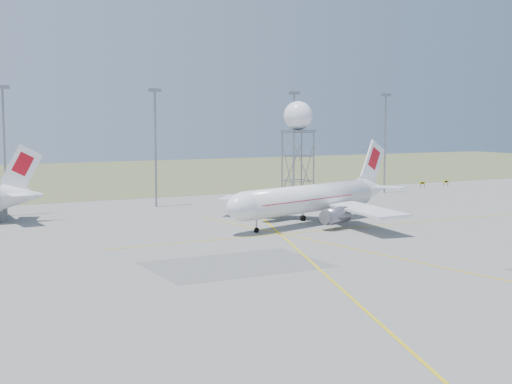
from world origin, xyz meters
TOP-DOWN VIEW (x-y plane):
  - ground at (0.00, 0.00)m, footprint 400.00×400.00m
  - grass_strip at (0.00, 140.00)m, footprint 400.00×120.00m
  - mast_a at (-35.00, 66.00)m, footprint 2.20×0.50m
  - mast_b at (-10.00, 66.00)m, footprint 2.20×0.50m
  - mast_c at (18.00, 66.00)m, footprint 2.20×0.50m
  - mast_d at (40.00, 66.00)m, footprint 2.20×0.50m
  - taxi_sign_near at (55.60, 72.00)m, footprint 1.60×0.17m
  - taxi_sign_far at (62.60, 72.00)m, footprint 1.60×0.17m
  - airliner_main at (2.92, 36.14)m, footprint 34.54×32.66m
  - radar_tower at (13.12, 56.57)m, footprint 5.09×5.09m

SIDE VIEW (x-z plane):
  - ground at x=0.00m, z-range 0.00..0.00m
  - grass_strip at x=0.00m, z-range 0.00..0.03m
  - taxi_sign_near at x=55.60m, z-range 0.29..1.49m
  - taxi_sign_far at x=62.60m, z-range 0.29..1.49m
  - airliner_main at x=2.92m, z-range -2.32..9.67m
  - radar_tower at x=13.12m, z-range 1.13..19.55m
  - mast_a at x=-35.00m, z-range 1.82..22.32m
  - mast_b at x=-10.00m, z-range 1.82..22.32m
  - mast_c at x=18.00m, z-range 1.82..22.32m
  - mast_d at x=40.00m, z-range 1.82..22.32m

